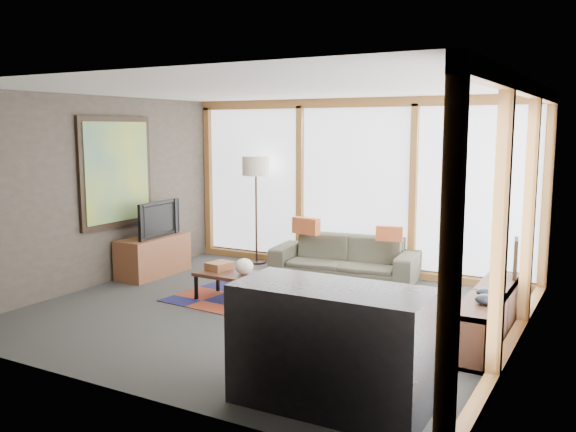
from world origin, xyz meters
The scene contains 17 objects.
ground centered at (0.00, 0.00, 0.00)m, with size 5.50×5.50×0.00m, color #2A2B28.
room_envelope centered at (0.49, 0.56, 1.54)m, with size 5.52×5.02×2.62m.
rug centered at (-0.18, 0.40, 0.01)m, with size 2.52×1.62×0.01m, color maroon.
sofa centered at (0.08, 1.93, 0.30)m, with size 2.08×0.81×0.61m, color #3C3C2C.
pillow_left centered at (-0.52, 1.89, 0.73)m, with size 0.44×0.13×0.24m, color #B35329.
pillow_right centered at (0.74, 1.96, 0.71)m, with size 0.37×0.11×0.20m, color #B35329.
floor_lamp centered at (-1.57, 2.17, 0.86)m, with size 0.43×0.43×1.72m, color #33221A, non-canonical shape.
coffee_table centered at (-0.60, 0.20, 0.18)m, with size 1.06×0.53×0.35m, color #381E12, non-canonical shape.
book_stack centered at (-0.92, 0.24, 0.41)m, with size 0.24×0.31×0.10m, color brown.
vase centered at (-0.51, 0.20, 0.45)m, with size 0.23×0.23×0.20m, color silver.
bookshelf centered at (2.43, 0.30, 0.25)m, with size 0.37×2.02×0.50m, color #381E12, non-canonical shape.
bowl_a centered at (2.48, -0.21, 0.55)m, with size 0.19×0.19×0.10m, color black.
bowl_b centered at (2.42, 0.07, 0.55)m, with size 0.17×0.17×0.08m, color black.
shelf_picture centered at (2.55, 1.04, 0.72)m, with size 0.04×0.33×0.44m, color black.
tv_console centered at (-2.46, 0.73, 0.29)m, with size 0.48×1.16×0.58m, color brown.
television centered at (-2.43, 0.74, 0.84)m, with size 0.92×0.12×0.53m, color black.
bar_counter centered at (1.66, -1.88, 0.48)m, with size 1.51×0.71×0.96m, color black.
Camera 1 is at (3.57, -6.00, 2.16)m, focal length 38.00 mm.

